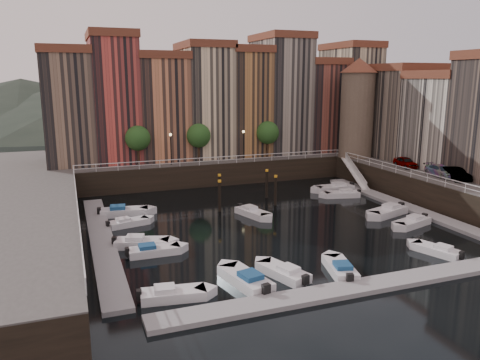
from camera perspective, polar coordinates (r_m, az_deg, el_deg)
name	(u,v)px	position (r m, az deg, el deg)	size (l,w,h in m)	color
ground	(266,220)	(47.73, 3.23, -4.84)	(200.00, 200.00, 0.00)	black
quay_far	(198,163)	(71.33, -5.09, 2.11)	(80.00, 20.00, 3.00)	black
dock_left	(102,240)	(43.13, -16.52, -6.99)	(2.00, 28.00, 0.35)	gray
dock_right	(403,206)	(55.19, 19.31, -2.97)	(2.00, 28.00, 0.35)	gray
dock_near	(365,286)	(33.78, 15.05, -12.39)	(30.00, 2.00, 0.35)	gray
mountains	(133,98)	(153.23, -12.94, 9.69)	(145.00, 100.00, 18.00)	#2D382D
far_terrace	(224,100)	(68.84, -1.99, 9.71)	(48.70, 10.30, 17.50)	#7C634F
right_terrace	(451,115)	(64.07, 24.37, 7.20)	(9.30, 24.30, 14.00)	#796B5B
corner_tower	(357,106)	(68.19, 14.10, 8.69)	(5.20, 5.20, 13.80)	#6B5B4C
promenade_trees	(203,135)	(62.79, -4.48, 5.43)	(21.20, 3.20, 5.20)	black
street_lamps	(208,141)	(62.01, -3.91, 4.71)	(10.36, 0.36, 4.18)	black
railings	(249,174)	(51.17, 1.10, 0.73)	(36.08, 34.04, 0.52)	white
gangway	(355,172)	(63.89, 13.82, 0.99)	(2.78, 8.32, 3.73)	white
mooring_pilings	(246,190)	(52.91, 0.73, -1.26)	(7.46, 4.05, 3.78)	black
boat_left_0	(172,294)	(31.49, -8.32, -13.63)	(4.54, 2.18, 1.02)	silver
boat_left_1	(153,251)	(39.05, -10.57, -8.47)	(4.38, 1.62, 1.01)	silver
boat_left_2	(141,243)	(40.93, -11.98, -7.50)	(4.90, 3.07, 1.10)	silver
boat_left_3	(127,223)	(46.86, -13.55, -5.09)	(4.24, 2.37, 0.95)	silver
boat_left_4	(123,212)	(50.48, -14.06, -3.77)	(5.26, 2.49, 1.18)	silver
boat_right_1	(412,222)	(48.57, 20.26, -4.86)	(4.64, 2.84, 1.04)	silver
boat_right_2	(388,211)	(51.46, 17.59, -3.67)	(5.27, 3.29, 1.18)	silver
boat_right_3	(343,194)	(57.87, 12.40, -1.70)	(4.52, 2.53, 1.01)	silver
boat_right_4	(335,188)	(60.68, 11.53, -0.96)	(5.16, 2.08, 1.18)	silver
boat_near_0	(246,280)	(33.13, 0.77, -12.04)	(2.78, 5.19, 1.16)	silver
boat_near_1	(284,272)	(34.48, 5.36, -11.15)	(2.93, 4.65, 1.04)	silver
boat_near_2	(340,269)	(35.75, 12.14, -10.52)	(2.67, 4.64, 1.04)	silver
boat_near_3	(438,250)	(41.74, 22.97, -7.92)	(2.75, 4.20, 0.95)	silver
car_a	(406,163)	(62.22, 19.53, 1.98)	(1.57, 3.89, 1.33)	gray
car_b	(456,175)	(56.54, 24.79, 0.60)	(1.47, 4.21, 1.39)	gray
car_c	(441,172)	(57.80, 23.33, 0.92)	(1.82, 4.49, 1.30)	gray
boat_extra_502	(252,213)	(48.86, 1.52, -3.98)	(2.85, 4.65, 1.04)	silver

